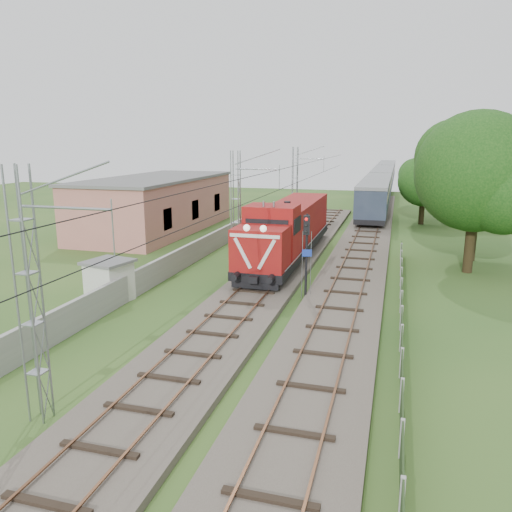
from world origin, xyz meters
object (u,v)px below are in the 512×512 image
(coach_rake, at_px, (383,179))
(signal_post, at_px, (306,242))
(relay_hut, at_px, (109,281))
(locomotive, at_px, (288,229))

(coach_rake, bearing_deg, signal_post, -92.10)
(signal_post, distance_m, relay_hut, 10.96)
(signal_post, relative_size, relay_hut, 1.82)
(locomotive, relative_size, signal_post, 3.80)
(coach_rake, relative_size, relay_hut, 26.65)
(coach_rake, bearing_deg, locomotive, -95.86)
(locomotive, relative_size, coach_rake, 0.26)
(relay_hut, bearing_deg, locomotive, 58.25)
(coach_rake, xyz_separation_m, signal_post, (-2.11, -57.59, 0.70))
(coach_rake, height_order, signal_post, signal_post)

